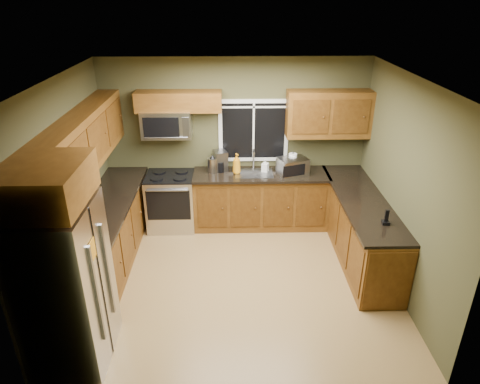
{
  "coord_description": "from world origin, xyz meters",
  "views": [
    {
      "loc": [
        -0.07,
        -4.81,
        3.6
      ],
      "look_at": [
        0.05,
        0.35,
        1.15
      ],
      "focal_mm": 32.0,
      "sensor_mm": 36.0,
      "label": 1
    }
  ],
  "objects_px": {
    "coffee_maker": "(220,161)",
    "soap_bottle_a": "(237,164)",
    "toaster_oven": "(293,167)",
    "kettle": "(213,164)",
    "paper_towel_roll": "(292,163)",
    "range": "(171,201)",
    "refrigerator": "(66,287)",
    "microwave": "(167,124)",
    "cordless_phone": "(386,220)",
    "soap_bottle_b": "(265,165)"
  },
  "relations": [
    {
      "from": "cordless_phone",
      "to": "soap_bottle_a",
      "type": "bearing_deg",
      "value": 137.53
    },
    {
      "from": "paper_towel_roll",
      "to": "soap_bottle_a",
      "type": "xyz_separation_m",
      "value": [
        -0.9,
        -0.05,
        0.01
      ]
    },
    {
      "from": "coffee_maker",
      "to": "cordless_phone",
      "type": "height_order",
      "value": "coffee_maker"
    },
    {
      "from": "refrigerator",
      "to": "cordless_phone",
      "type": "distance_m",
      "value": 3.77
    },
    {
      "from": "paper_towel_roll",
      "to": "soap_bottle_b",
      "type": "relative_size",
      "value": 1.59
    },
    {
      "from": "coffee_maker",
      "to": "microwave",
      "type": "bearing_deg",
      "value": -178.57
    },
    {
      "from": "microwave",
      "to": "soap_bottle_a",
      "type": "relative_size",
      "value": 2.32
    },
    {
      "from": "refrigerator",
      "to": "range",
      "type": "distance_m",
      "value": 2.89
    },
    {
      "from": "microwave",
      "to": "paper_towel_roll",
      "type": "height_order",
      "value": "microwave"
    },
    {
      "from": "toaster_oven",
      "to": "soap_bottle_a",
      "type": "distance_m",
      "value": 0.89
    },
    {
      "from": "soap_bottle_b",
      "to": "cordless_phone",
      "type": "xyz_separation_m",
      "value": [
        1.38,
        -1.74,
        -0.05
      ]
    },
    {
      "from": "coffee_maker",
      "to": "kettle",
      "type": "relative_size",
      "value": 1.09
    },
    {
      "from": "coffee_maker",
      "to": "soap_bottle_a",
      "type": "bearing_deg",
      "value": -25.83
    },
    {
      "from": "kettle",
      "to": "paper_towel_roll",
      "type": "relative_size",
      "value": 0.88
    },
    {
      "from": "refrigerator",
      "to": "paper_towel_roll",
      "type": "height_order",
      "value": "refrigerator"
    },
    {
      "from": "refrigerator",
      "to": "coffee_maker",
      "type": "distance_m",
      "value": 3.29
    },
    {
      "from": "microwave",
      "to": "kettle",
      "type": "relative_size",
      "value": 2.56
    },
    {
      "from": "paper_towel_roll",
      "to": "cordless_phone",
      "type": "distance_m",
      "value": 1.98
    },
    {
      "from": "paper_towel_roll",
      "to": "kettle",
      "type": "bearing_deg",
      "value": -179.56
    },
    {
      "from": "range",
      "to": "microwave",
      "type": "relative_size",
      "value": 1.23
    },
    {
      "from": "coffee_maker",
      "to": "kettle",
      "type": "height_order",
      "value": "coffee_maker"
    },
    {
      "from": "coffee_maker",
      "to": "toaster_oven",
      "type": "bearing_deg",
      "value": -10.22
    },
    {
      "from": "kettle",
      "to": "soap_bottle_b",
      "type": "relative_size",
      "value": 1.4
    },
    {
      "from": "refrigerator",
      "to": "range",
      "type": "xyz_separation_m",
      "value": [
        0.69,
        2.77,
        -0.43
      ]
    },
    {
      "from": "toaster_oven",
      "to": "range",
      "type": "bearing_deg",
      "value": 178.55
    },
    {
      "from": "microwave",
      "to": "toaster_oven",
      "type": "distance_m",
      "value": 2.07
    },
    {
      "from": "refrigerator",
      "to": "soap_bottle_a",
      "type": "height_order",
      "value": "refrigerator"
    },
    {
      "from": "range",
      "to": "coffee_maker",
      "type": "distance_m",
      "value": 1.04
    },
    {
      "from": "toaster_oven",
      "to": "kettle",
      "type": "distance_m",
      "value": 1.27
    },
    {
      "from": "refrigerator",
      "to": "toaster_oven",
      "type": "relative_size",
      "value": 3.46
    },
    {
      "from": "refrigerator",
      "to": "paper_towel_roll",
      "type": "bearing_deg",
      "value": 47.0
    },
    {
      "from": "refrigerator",
      "to": "toaster_oven",
      "type": "height_order",
      "value": "refrigerator"
    },
    {
      "from": "refrigerator",
      "to": "cordless_phone",
      "type": "bearing_deg",
      "value": 17.21
    },
    {
      "from": "range",
      "to": "kettle",
      "type": "bearing_deg",
      "value": 5.83
    },
    {
      "from": "soap_bottle_a",
      "to": "toaster_oven",
      "type": "bearing_deg",
      "value": -5.18
    },
    {
      "from": "toaster_oven",
      "to": "soap_bottle_a",
      "type": "xyz_separation_m",
      "value": [
        -0.88,
        0.08,
        0.03
      ]
    },
    {
      "from": "soap_bottle_a",
      "to": "range",
      "type": "bearing_deg",
      "value": -178.38
    },
    {
      "from": "kettle",
      "to": "cordless_phone",
      "type": "distance_m",
      "value": 2.82
    },
    {
      "from": "kettle",
      "to": "paper_towel_roll",
      "type": "xyz_separation_m",
      "value": [
        1.28,
        0.01,
        0.02
      ]
    },
    {
      "from": "coffee_maker",
      "to": "kettle",
      "type": "xyz_separation_m",
      "value": [
        -0.12,
        -0.09,
        -0.02
      ]
    },
    {
      "from": "microwave",
      "to": "soap_bottle_b",
      "type": "height_order",
      "value": "microwave"
    },
    {
      "from": "cordless_phone",
      "to": "kettle",
      "type": "bearing_deg",
      "value": 142.21
    },
    {
      "from": "soap_bottle_b",
      "to": "kettle",
      "type": "bearing_deg",
      "value": -179.18
    },
    {
      "from": "microwave",
      "to": "toaster_oven",
      "type": "height_order",
      "value": "microwave"
    },
    {
      "from": "microwave",
      "to": "toaster_oven",
      "type": "bearing_deg",
      "value": -5.43
    },
    {
      "from": "soap_bottle_a",
      "to": "paper_towel_roll",
      "type": "bearing_deg",
      "value": 3.18
    },
    {
      "from": "soap_bottle_a",
      "to": "microwave",
      "type": "bearing_deg",
      "value": 174.37
    },
    {
      "from": "refrigerator",
      "to": "toaster_oven",
      "type": "distance_m",
      "value": 3.8
    },
    {
      "from": "range",
      "to": "paper_towel_roll",
      "type": "distance_m",
      "value": 2.07
    },
    {
      "from": "coffee_maker",
      "to": "soap_bottle_a",
      "type": "height_order",
      "value": "soap_bottle_a"
    }
  ]
}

